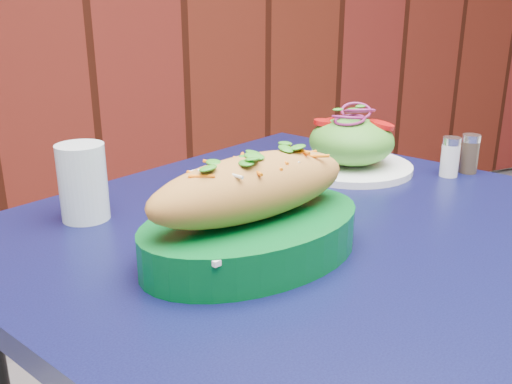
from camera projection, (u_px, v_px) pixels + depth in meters
name	position (u px, v px, depth m)	size (l,w,h in m)	color
cafe_table	(329.00, 288.00, 0.78)	(1.05, 1.05, 0.75)	black
banh_mi_basket	(252.00, 214.00, 0.66)	(0.32, 0.24, 0.13)	#04561F
salad_plate	(351.00, 146.00, 1.00)	(0.22, 0.22, 0.11)	white
water_glass	(83.00, 182.00, 0.77)	(0.07, 0.07, 0.11)	silver
salt_shaker	(450.00, 157.00, 0.97)	(0.03, 0.03, 0.07)	white
pepper_shaker	(470.00, 154.00, 0.99)	(0.03, 0.03, 0.07)	#3F3326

